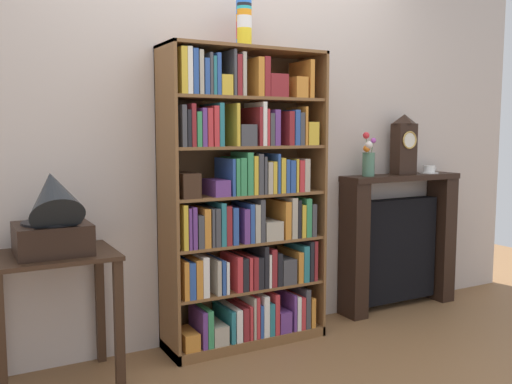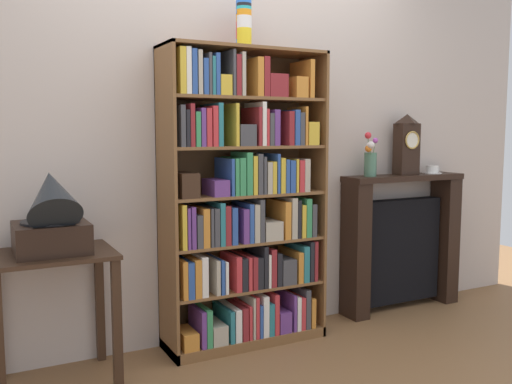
# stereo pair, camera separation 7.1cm
# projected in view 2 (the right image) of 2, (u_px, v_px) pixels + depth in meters

# --- Properties ---
(ground_plane) EXTENTS (7.75, 6.40, 0.02)m
(ground_plane) POSITION_uv_depth(u_px,v_px,m) (252.00, 348.00, 3.33)
(ground_plane) COLOR brown
(wall_back) EXTENTS (4.75, 0.08, 2.60)m
(wall_back) POSITION_uv_depth(u_px,v_px,m) (243.00, 129.00, 3.50)
(wall_back) COLOR beige
(wall_back) RESTS_ON ground
(bookshelf) EXTENTS (0.98, 0.33, 1.77)m
(bookshelf) POSITION_uv_depth(u_px,v_px,m) (244.00, 209.00, 3.31)
(bookshelf) COLOR brown
(bookshelf) RESTS_ON ground
(cup_stack) EXTENTS (0.09, 0.09, 0.29)m
(cup_stack) POSITION_uv_depth(u_px,v_px,m) (244.00, 23.00, 3.21)
(cup_stack) COLOR blue
(cup_stack) RESTS_ON bookshelf
(side_table_left) EXTENTS (0.60, 0.47, 0.68)m
(side_table_left) POSITION_uv_depth(u_px,v_px,m) (53.00, 285.00, 2.79)
(side_table_left) COLOR #382316
(side_table_left) RESTS_ON ground
(gramophone) EXTENTS (0.35, 0.45, 0.49)m
(gramophone) POSITION_uv_depth(u_px,v_px,m) (52.00, 217.00, 2.71)
(gramophone) COLOR black
(gramophone) RESTS_ON side_table_left
(fireplace_mantel) EXTENTS (0.96, 0.22, 0.98)m
(fireplace_mantel) POSITION_uv_depth(u_px,v_px,m) (401.00, 243.00, 4.02)
(fireplace_mantel) COLOR black
(fireplace_mantel) RESTS_ON ground
(mantel_clock) EXTENTS (0.17, 0.11, 0.43)m
(mantel_clock) POSITION_uv_depth(u_px,v_px,m) (407.00, 144.00, 3.93)
(mantel_clock) COLOR black
(mantel_clock) RESTS_ON fireplace_mantel
(flower_vase) EXTENTS (0.11, 0.11, 0.30)m
(flower_vase) POSITION_uv_depth(u_px,v_px,m) (370.00, 159.00, 3.79)
(flower_vase) COLOR #4C7A60
(flower_vase) RESTS_ON fireplace_mantel
(teacup_with_saucer) EXTENTS (0.14, 0.14, 0.06)m
(teacup_with_saucer) POSITION_uv_depth(u_px,v_px,m) (432.00, 170.00, 4.07)
(teacup_with_saucer) COLOR white
(teacup_with_saucer) RESTS_ON fireplace_mantel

